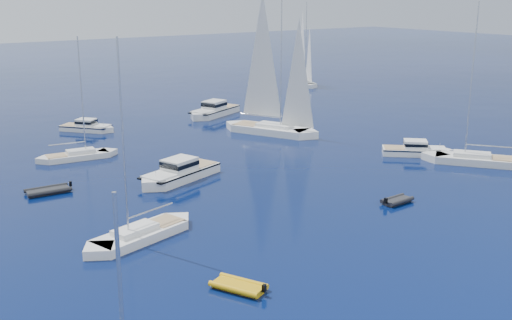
# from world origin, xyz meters

# --- Properties ---
(ground) EXTENTS (400.00, 400.00, 0.00)m
(ground) POSITION_xyz_m (0.00, 0.00, 0.00)
(ground) COLOR #091B55
(ground) RESTS_ON ground
(motor_cruiser_centre) EXTENTS (10.33, 6.14, 2.60)m
(motor_cruiser_centre) POSITION_xyz_m (-3.42, 26.87, 0.00)
(motor_cruiser_centre) COLOR silver
(motor_cruiser_centre) RESTS_ON ground
(motor_cruiser_far_r) EXTENTS (7.50, 7.26, 2.10)m
(motor_cruiser_far_r) POSITION_xyz_m (21.94, 20.04, 0.00)
(motor_cruiser_far_r) COLOR white
(motor_cruiser_far_r) RESTS_ON ground
(motor_cruiser_distant) EXTENTS (10.68, 7.16, 2.70)m
(motor_cruiser_distant) POSITION_xyz_m (15.57, 51.50, 0.00)
(motor_cruiser_distant) COLOR silver
(motor_cruiser_distant) RESTS_ON ground
(motor_cruiser_horizon) EXTENTS (6.59, 7.34, 1.99)m
(motor_cruiser_horizon) POSITION_xyz_m (-2.74, 52.09, 0.00)
(motor_cruiser_horizon) COLOR silver
(motor_cruiser_horizon) RESTS_ON ground
(sailboat_mid_r) EXTENTS (9.23, 10.98, 16.85)m
(sailboat_mid_r) POSITION_xyz_m (24.26, 14.18, 0.00)
(sailboat_mid_r) COLOR silver
(sailboat_mid_r) RESTS_ON ground
(sailboat_mid_l) EXTENTS (10.45, 5.22, 14.87)m
(sailboat_mid_l) POSITION_xyz_m (-12.57, 15.72, 0.00)
(sailboat_mid_l) COLOR white
(sailboat_mid_l) RESTS_ON ground
(sailboat_centre) EXTENTS (9.21, 3.40, 13.22)m
(sailboat_centre) POSITION_xyz_m (-8.50, 39.70, 0.00)
(sailboat_centre) COLOR silver
(sailboat_centre) RESTS_ON ground
(sailboat_sails_r) EXTENTS (8.97, 13.76, 19.92)m
(sailboat_sails_r) POSITION_xyz_m (15.39, 37.62, 0.00)
(sailboat_sails_r) COLOR white
(sailboat_sails_r) RESTS_ON ground
(sailboat_sails_far) EXTENTS (6.33, 11.09, 15.85)m
(sailboat_sails_far) POSITION_xyz_m (44.97, 67.08, 0.00)
(sailboat_sails_far) COLOR white
(sailboat_sails_far) RESTS_ON ground
(tender_yellow) EXTENTS (3.21, 3.93, 0.95)m
(tender_yellow) POSITION_xyz_m (-11.11, 5.21, 0.00)
(tender_yellow) COLOR #D69E0C
(tender_yellow) RESTS_ON ground
(tender_grey_near) EXTENTS (2.98, 1.80, 0.95)m
(tender_grey_near) POSITION_xyz_m (8.35, 10.45, 0.00)
(tender_grey_near) COLOR black
(tender_grey_near) RESTS_ON ground
(tender_grey_far) EXTENTS (4.10, 2.37, 0.95)m
(tender_grey_far) POSITION_xyz_m (-14.65, 30.02, 0.00)
(tender_grey_far) COLOR black
(tender_grey_far) RESTS_ON ground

